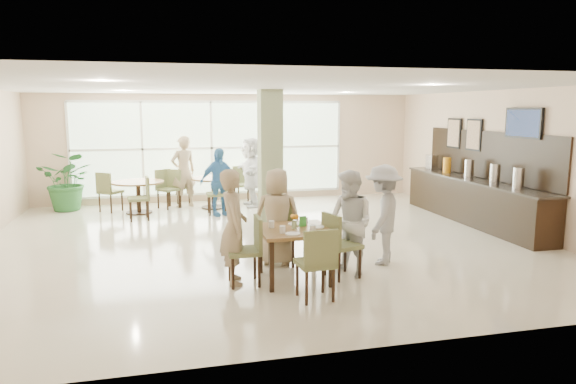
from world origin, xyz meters
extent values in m
plane|color=beige|center=(0.00, 0.00, 0.00)|extent=(10.00, 10.00, 0.00)
plane|color=white|center=(0.00, 0.00, 2.80)|extent=(10.00, 10.00, 0.00)
plane|color=beige|center=(0.00, 4.50, 1.40)|extent=(10.00, 0.00, 10.00)
plane|color=beige|center=(0.00, -4.50, 1.40)|extent=(10.00, 0.00, 10.00)
plane|color=beige|center=(5.00, 0.00, 1.40)|extent=(0.00, 9.00, 9.00)
plane|color=silver|center=(-0.50, 4.47, 1.40)|extent=(7.00, 0.00, 7.00)
cube|color=#74825A|center=(0.40, 1.20, 1.40)|extent=(0.45, 0.45, 2.80)
cube|color=brown|center=(0.04, -2.25, 0.72)|extent=(0.99, 0.99, 0.05)
cube|color=black|center=(-0.38, -2.66, 0.35)|extent=(0.06, 0.06, 0.70)
cube|color=black|center=(0.46, -2.66, 0.35)|extent=(0.06, 0.06, 0.70)
cube|color=black|center=(-0.38, -1.83, 0.35)|extent=(0.06, 0.06, 0.70)
cube|color=black|center=(0.46, -1.83, 0.35)|extent=(0.06, 0.06, 0.70)
cylinder|color=brown|center=(-2.34, 3.22, 0.73)|extent=(1.18, 1.18, 0.04)
cylinder|color=black|center=(-2.34, 3.22, 0.35)|extent=(0.10, 0.10, 0.71)
cylinder|color=black|center=(-2.34, 3.22, 0.01)|extent=(0.60, 0.60, 0.03)
cylinder|color=brown|center=(-0.57, 3.46, 0.73)|extent=(1.05, 1.05, 0.04)
cylinder|color=black|center=(-0.57, 3.46, 0.35)|extent=(0.10, 0.10, 0.71)
cylinder|color=black|center=(-0.57, 3.46, 0.01)|extent=(0.60, 0.60, 0.03)
cylinder|color=white|center=(0.26, -2.02, 0.80)|extent=(0.08, 0.08, 0.10)
cylinder|color=white|center=(-0.18, -2.47, 0.80)|extent=(0.08, 0.08, 0.10)
cylinder|color=white|center=(-0.26, -2.13, 0.80)|extent=(0.08, 0.08, 0.10)
cylinder|color=white|center=(0.23, -2.53, 0.80)|extent=(0.08, 0.08, 0.10)
cylinder|color=white|center=(-0.07, -2.58, 0.76)|extent=(0.20, 0.20, 0.01)
cylinder|color=white|center=(0.11, -2.00, 0.76)|extent=(0.20, 0.20, 0.01)
cylinder|color=white|center=(0.37, -2.26, 0.76)|extent=(0.20, 0.20, 0.01)
cylinder|color=#99B27F|center=(0.04, -2.25, 0.81)|extent=(0.07, 0.07, 0.12)
sphere|color=orange|center=(0.07, -2.25, 0.92)|extent=(0.07, 0.07, 0.07)
sphere|color=orange|center=(0.03, -2.22, 0.92)|extent=(0.07, 0.07, 0.07)
sphere|color=orange|center=(0.03, -2.27, 0.92)|extent=(0.07, 0.07, 0.07)
cube|color=green|center=(0.19, -2.15, 0.82)|extent=(0.10, 0.03, 0.15)
cube|color=black|center=(4.68, 0.50, 0.45)|extent=(0.60, 4.60, 0.90)
cube|color=black|center=(4.68, 0.50, 0.92)|extent=(0.64, 4.70, 0.04)
cube|color=black|center=(4.97, 0.50, 1.45)|extent=(0.04, 4.60, 1.00)
cylinder|color=silver|center=(4.68, -0.90, 1.14)|extent=(0.20, 0.20, 0.40)
cylinder|color=silver|center=(4.68, -0.20, 1.14)|extent=(0.20, 0.20, 0.40)
cylinder|color=silver|center=(4.68, 0.70, 1.14)|extent=(0.20, 0.20, 0.40)
cylinder|color=orange|center=(4.68, 1.60, 1.12)|extent=(0.18, 0.18, 0.36)
cube|color=silver|center=(4.68, 2.30, 1.12)|extent=(0.18, 0.30, 0.36)
cube|color=black|center=(4.94, -0.60, 2.15)|extent=(0.06, 1.00, 0.58)
cube|color=#7F99CC|center=(4.92, -0.60, 2.15)|extent=(0.01, 0.92, 0.50)
cube|color=black|center=(4.95, 1.00, 1.85)|extent=(0.04, 0.55, 0.70)
cube|color=brown|center=(4.92, 1.00, 1.85)|extent=(0.01, 0.47, 0.62)
cube|color=black|center=(4.95, 1.80, 1.85)|extent=(0.04, 0.55, 0.70)
cube|color=brown|center=(4.92, 1.80, 1.85)|extent=(0.01, 0.47, 0.62)
imported|color=#27622B|center=(-3.97, 3.96, 0.71)|extent=(1.53, 1.53, 1.41)
imported|color=tan|center=(-0.81, -2.17, 0.80)|extent=(0.39, 0.59, 1.61)
imported|color=tan|center=(-0.03, -1.46, 0.76)|extent=(0.83, 0.63, 1.52)
imported|color=white|center=(0.88, -2.22, 0.77)|extent=(0.83, 0.92, 1.55)
imported|color=#AAAAAD|center=(1.58, -1.80, 0.78)|extent=(1.06, 1.16, 1.57)
imported|color=#3D7DB9|center=(-0.53, 2.51, 0.77)|extent=(1.03, 0.80, 1.55)
imported|color=white|center=(0.38, 3.47, 0.86)|extent=(0.69, 1.60, 1.72)
imported|color=tan|center=(-1.27, 3.76, 0.88)|extent=(0.76, 0.63, 1.77)
camera|label=1|loc=(-1.69, -9.08, 2.42)|focal=32.00mm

